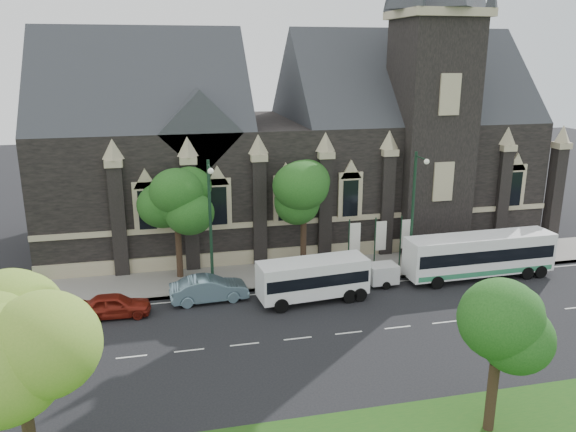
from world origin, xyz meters
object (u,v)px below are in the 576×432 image
object	(u,v)px
street_lamp_near	(414,208)
car_far_red	(115,305)
tree_walk_left	(179,199)
shuttle_bus	(313,277)
tree_park_east	(500,328)
banner_flag_right	(404,237)
street_lamp_mid	(211,221)
banner_flag_center	(379,239)
tour_coach	(480,255)
banner_flag_left	(353,241)
sedan	(209,289)
box_trailer	(382,274)
tree_walk_right	(306,191)
tree_park_near	(23,327)
car_far_black	(24,314)

from	to	relation	value
street_lamp_near	car_far_red	bearing A→B (deg)	-174.60
tree_walk_left	shuttle_bus	bearing A→B (deg)	-36.48
tree_park_east	banner_flag_right	world-z (taller)	tree_park_east
tree_park_east	shuttle_bus	xyz separation A→B (m)	(-3.98, 14.12, -3.04)
street_lamp_mid	banner_flag_center	world-z (taller)	street_lamp_mid
street_lamp_near	tour_coach	bearing A→B (deg)	-14.13
banner_flag_left	sedan	size ratio (longest dim) A/B	0.81
box_trailer	sedan	distance (m)	11.82
tree_park_east	box_trailer	size ratio (longest dim) A/B	2.20
tree_park_east	tree_walk_right	distance (m)	20.29
box_trailer	tour_coach	bearing A→B (deg)	-3.07
banner_flag_center	car_far_red	xyz separation A→B (m)	(-18.40, -3.81, -1.66)
banner_flag_left	car_far_red	size ratio (longest dim) A/B	0.94
street_lamp_mid	banner_flag_center	size ratio (longest dim) A/B	2.25
sedan	tree_walk_right	bearing A→B (deg)	-62.71
banner_flag_right	tour_coach	world-z (taller)	banner_flag_right
banner_flag_left	banner_flag_center	distance (m)	2.00
tree_walk_right	box_trailer	xyz separation A→B (m)	(4.26, -4.59, -4.96)
tree_walk_left	banner_flag_right	world-z (taller)	tree_walk_left
banner_flag_left	tree_park_near	bearing A→B (deg)	-135.46
street_lamp_near	banner_flag_right	xyz separation A→B (m)	(0.29, 1.91, -2.73)
sedan	shuttle_bus	bearing A→B (deg)	-105.70
street_lamp_near	banner_flag_right	bearing A→B (deg)	81.44
tree_park_near	car_far_black	size ratio (longest dim) A/B	1.72
sedan	car_far_black	xyz separation A→B (m)	(-10.88, -0.99, -0.13)
shuttle_bus	tour_coach	bearing A→B (deg)	-0.21
tree_park_east	banner_flag_left	bearing A→B (deg)	89.65
street_lamp_near	banner_flag_center	distance (m)	3.74
banner_flag_center	banner_flag_left	bearing A→B (deg)	180.00
banner_flag_right	tree_park_east	bearing A→B (deg)	-102.65
tree_walk_right	tree_walk_left	bearing A→B (deg)	-179.94
street_lamp_mid	banner_flag_right	world-z (taller)	street_lamp_mid
tree_park_east	box_trailer	bearing A→B (deg)	85.20
street_lamp_near	box_trailer	size ratio (longest dim) A/B	3.15
box_trailer	banner_flag_right	bearing A→B (deg)	44.19
tour_coach	shuttle_bus	xyz separation A→B (m)	(-12.46, -1.13, -0.14)
sedan	car_far_black	world-z (taller)	sedan
banner_flag_left	street_lamp_near	bearing A→B (deg)	-27.18
tree_park_near	street_lamp_near	world-z (taller)	street_lamp_near
car_far_red	tree_walk_left	bearing A→B (deg)	-35.65
shuttle_bus	box_trailer	distance (m)	5.49
shuttle_bus	banner_flag_center	bearing A→B (deg)	29.22
tree_park_east	banner_flag_right	size ratio (longest dim) A/B	1.57
sedan	car_far_black	bearing A→B (deg)	91.62
banner_flag_center	car_far_black	world-z (taller)	banner_flag_center
banner_flag_center	sedan	bearing A→B (deg)	-167.50
tree_park_near	sedan	world-z (taller)	tree_park_near
tree_walk_left	street_lamp_mid	size ratio (longest dim) A/B	0.85
car_far_red	street_lamp_near	bearing A→B (deg)	-82.17
car_far_black	banner_flag_center	bearing A→B (deg)	-82.16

